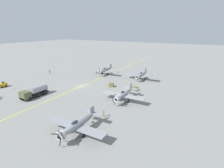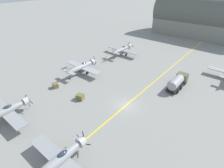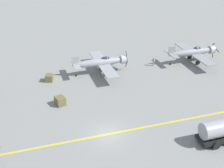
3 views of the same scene
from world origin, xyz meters
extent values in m
plane|color=gray|center=(0.00, 0.00, 0.00)|extent=(400.00, 400.00, 0.00)
cube|color=yellow|center=(0.00, 0.00, 0.00)|extent=(0.30, 160.00, 0.01)
ellipsoid|color=gray|center=(-14.61, -18.00, 2.05)|extent=(1.50, 9.50, 1.42)
cylinder|color=#B7B7BC|center=(-14.61, -13.55, 2.05)|extent=(1.57, 0.90, 1.58)
ellipsoid|color=#232D3D|center=(-14.61, -16.86, 2.61)|extent=(0.80, 1.70, 0.76)
cube|color=gray|center=(-14.61, -17.24, 1.71)|extent=(12.00, 2.10, 0.16)
cube|color=gray|center=(-14.61, -22.09, 2.20)|extent=(4.40, 1.10, 0.12)
cube|color=gray|center=(-14.61, -22.09, 2.85)|extent=(0.14, 1.30, 1.60)
sphere|color=black|center=(-14.61, -13.05, 2.05)|extent=(0.56, 0.56, 0.56)
cube|color=black|center=(-13.75, -13.05, 2.24)|extent=(1.74, 0.06, 0.53)
cube|color=black|center=(-15.20, -13.05, 2.69)|extent=(1.29, 0.06, 1.38)
cube|color=black|center=(-14.87, -13.05, 1.21)|extent=(0.65, 0.06, 1.71)
cylinder|color=black|center=(-16.11, -17.24, 1.08)|extent=(0.14, 0.14, 1.26)
cylinder|color=black|center=(-16.11, -17.24, 0.45)|extent=(0.22, 0.90, 0.90)
cylinder|color=black|center=(-13.11, -17.24, 1.08)|extent=(0.14, 0.14, 1.26)
cylinder|color=black|center=(-13.11, -17.24, 0.45)|extent=(0.22, 0.90, 0.90)
cylinder|color=black|center=(-14.61, -22.15, 0.18)|extent=(0.12, 0.36, 0.36)
ellipsoid|color=#96989B|center=(-17.72, 3.79, 2.05)|extent=(1.50, 9.50, 1.42)
cylinder|color=#B7B7BC|center=(-17.72, 8.24, 2.05)|extent=(1.58, 0.90, 1.58)
ellipsoid|color=#232D3D|center=(-17.72, 4.93, 2.61)|extent=(0.80, 1.70, 0.76)
cube|color=#96989B|center=(-17.72, 4.55, 1.71)|extent=(12.00, 2.10, 0.16)
cube|color=#96989B|center=(-17.72, -0.30, 2.20)|extent=(4.40, 1.10, 0.12)
cube|color=#96989B|center=(-17.72, -0.30, 2.85)|extent=(0.14, 1.30, 1.60)
sphere|color=black|center=(-17.72, 8.74, 2.05)|extent=(0.56, 0.56, 0.56)
cube|color=black|center=(-17.33, 8.74, 2.83)|extent=(0.90, 0.06, 1.63)
cube|color=black|center=(-18.59, 8.74, 2.00)|extent=(1.76, 0.06, 0.25)
cube|color=black|center=(-17.24, 8.74, 1.32)|extent=(1.08, 0.06, 1.54)
cylinder|color=black|center=(-19.22, 4.55, 1.08)|extent=(0.14, 0.14, 1.26)
cylinder|color=black|center=(-19.22, 4.55, 0.45)|extent=(0.22, 0.90, 0.90)
cylinder|color=black|center=(-16.22, 4.55, 1.08)|extent=(0.14, 0.14, 1.26)
cylinder|color=black|center=(-16.22, 4.55, 0.45)|extent=(0.22, 0.90, 0.90)
cylinder|color=black|center=(-17.72, -0.36, 0.18)|extent=(0.12, 0.36, 0.36)
ellipsoid|color=gray|center=(-17.15, 21.63, 2.05)|extent=(1.50, 9.50, 1.42)
cylinder|color=#B7B7BC|center=(-17.15, 26.08, 2.05)|extent=(1.58, 0.90, 1.58)
ellipsoid|color=#232D3D|center=(-17.15, 22.77, 2.61)|extent=(0.80, 1.70, 0.76)
cube|color=gray|center=(-17.15, 22.39, 1.71)|extent=(12.00, 2.10, 0.16)
cube|color=gray|center=(-17.15, 17.54, 2.20)|extent=(4.40, 1.10, 0.12)
cube|color=gray|center=(-17.15, 17.54, 2.85)|extent=(0.14, 1.30, 1.60)
sphere|color=black|center=(-17.15, 26.58, 2.05)|extent=(0.56, 0.56, 0.56)
cube|color=black|center=(-16.31, 26.58, 2.28)|extent=(1.72, 0.06, 0.60)
cube|color=black|center=(-17.77, 26.58, 2.66)|extent=(1.35, 0.06, 1.33)
cube|color=black|center=(-17.37, 26.58, 1.20)|extent=(0.57, 0.06, 1.73)
cylinder|color=black|center=(-18.65, 22.39, 1.08)|extent=(0.14, 0.14, 1.26)
cylinder|color=black|center=(-18.65, 22.39, 0.45)|extent=(0.22, 0.90, 0.90)
cylinder|color=black|center=(-15.65, 22.39, 1.08)|extent=(0.14, 0.14, 1.26)
cylinder|color=black|center=(-15.65, 22.39, 0.45)|extent=(0.22, 0.90, 0.90)
cylinder|color=black|center=(-17.15, 17.48, 0.18)|extent=(0.12, 0.36, 0.36)
ellipsoid|color=gray|center=(1.23, -17.85, 2.05)|extent=(1.50, 9.50, 1.42)
cylinder|color=#B7B7BC|center=(1.23, -13.40, 2.05)|extent=(1.58, 0.90, 1.58)
ellipsoid|color=#232D3D|center=(1.23, -16.71, 2.61)|extent=(0.80, 1.70, 0.76)
cube|color=gray|center=(1.23, -17.09, 1.71)|extent=(12.00, 2.10, 0.16)
cube|color=gray|center=(1.23, -21.94, 2.20)|extent=(4.40, 1.10, 0.12)
cube|color=gray|center=(1.23, -21.94, 2.85)|extent=(0.14, 1.30, 1.60)
sphere|color=black|center=(1.23, -12.90, 2.05)|extent=(0.56, 0.56, 0.56)
cube|color=black|center=(1.31, -12.90, 2.92)|extent=(0.31, 0.06, 1.76)
cube|color=black|center=(0.43, -12.90, 1.69)|extent=(1.65, 0.06, 0.85)
cube|color=black|center=(1.94, -12.90, 1.54)|extent=(1.50, 0.06, 1.13)
cylinder|color=black|center=(-0.27, -17.09, 1.08)|extent=(0.14, 0.14, 1.26)
cylinder|color=black|center=(-0.27, -17.09, 0.45)|extent=(0.22, 0.90, 0.90)
cylinder|color=black|center=(2.73, -17.09, 1.08)|extent=(0.14, 0.14, 1.26)
cylinder|color=black|center=(2.73, -17.09, 0.45)|extent=(0.22, 0.90, 0.90)
cylinder|color=black|center=(1.23, -22.00, 0.18)|extent=(0.12, 0.36, 0.36)
cube|color=black|center=(5.42, 13.69, 0.62)|extent=(2.25, 8.00, 0.40)
cube|color=#515638|center=(5.42, 16.65, 1.42)|extent=(2.50, 2.08, 2.00)
cylinder|color=#9E9EA3|center=(5.42, 12.37, 1.93)|extent=(2.10, 4.96, 2.10)
cylinder|color=black|center=(4.23, 16.17, 0.50)|extent=(0.30, 1.00, 1.00)
cylinder|color=black|center=(6.61, 16.17, 0.50)|extent=(0.30, 1.00, 1.00)
cylinder|color=black|center=(4.23, 13.29, 0.50)|extent=(0.30, 1.00, 1.00)
cylinder|color=black|center=(6.61, 13.29, 0.50)|extent=(0.30, 1.00, 1.00)
cylinder|color=black|center=(4.23, 11.21, 0.50)|extent=(0.30, 1.00, 1.00)
cylinder|color=black|center=(6.61, 11.21, 0.50)|extent=(0.30, 1.00, 1.00)
cube|color=gold|center=(21.94, 13.31, 0.80)|extent=(1.40, 2.60, 1.10)
cube|color=black|center=(21.94, 13.05, 1.57)|extent=(0.70, 0.36, 0.44)
cylinder|color=black|center=(21.25, 14.03, 0.30)|extent=(0.20, 0.60, 0.60)
cylinder|color=black|center=(21.25, 12.60, 0.30)|extent=(0.20, 0.60, 0.60)
cylinder|color=black|center=(22.63, 12.60, 0.30)|extent=(0.20, 0.60, 0.60)
cylinder|color=tan|center=(-17.75, 14.29, 0.40)|extent=(0.25, 0.25, 0.80)
cylinder|color=tan|center=(-17.75, 14.29, 1.14)|extent=(0.37, 0.37, 0.67)
sphere|color=tan|center=(-17.75, 14.29, 1.58)|extent=(0.22, 0.22, 0.22)
cylinder|color=#334256|center=(22.76, -7.12, 0.41)|extent=(0.26, 0.26, 0.82)
cylinder|color=#334256|center=(22.76, -7.12, 1.17)|extent=(0.38, 0.38, 0.69)
sphere|color=tan|center=(22.76, -7.12, 1.62)|extent=(0.22, 0.22, 0.22)
cube|color=brown|center=(-17.28, -5.02, 0.58)|extent=(1.68, 1.53, 1.16)
cube|color=brown|center=(-9.03, -4.52, 0.63)|extent=(1.79, 1.62, 1.25)
cone|color=orange|center=(16.44, 12.92, 0.28)|extent=(0.36, 0.36, 0.55)
camera|label=1|loc=(-36.08, 43.05, 18.30)|focal=28.00mm
camera|label=2|loc=(15.85, -24.16, 22.73)|focal=28.00mm
camera|label=3|loc=(30.54, -9.27, 23.52)|focal=50.00mm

